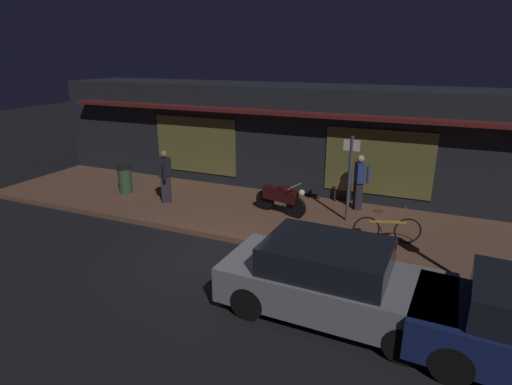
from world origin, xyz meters
The scene contains 10 objects.
ground_plane centered at (0.00, 0.00, 0.00)m, with size 60.00×60.00×0.00m, color black.
sidewalk_slab centered at (0.00, 3.00, 0.07)m, with size 18.00×4.00×0.15m, color brown.
storefront_building centered at (0.00, 6.39, 1.80)m, with size 18.00×3.30×3.60m.
motorcycle centered at (0.80, 3.11, 0.65)m, with size 1.68×0.67×0.97m.
bicycle_parked centered at (3.88, 2.29, 0.51)m, with size 1.60×0.60×0.91m.
person_photographer centered at (-2.86, 2.60, 1.03)m, with size 0.44×0.57×1.67m.
person_bystander centered at (2.78, 4.39, 1.03)m, with size 0.59×0.44×1.67m.
sign_post centered at (2.68, 3.36, 1.51)m, with size 0.44×0.09×2.40m.
trash_bin centered at (-4.68, 2.84, 0.62)m, with size 0.48×0.48×0.93m.
parked_car_near centered at (3.29, -1.01, 0.70)m, with size 4.16×1.89×1.42m.
Camera 1 is at (4.72, -7.74, 4.62)m, focal length 29.39 mm.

